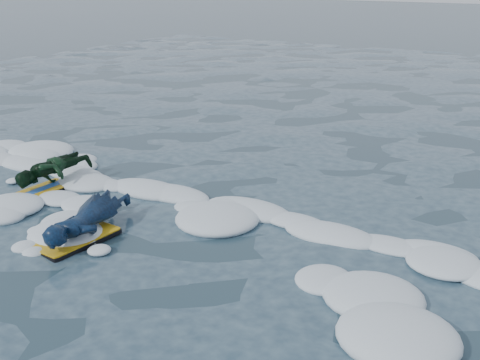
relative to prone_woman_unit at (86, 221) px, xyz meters
name	(u,v)px	position (x,y,z in m)	size (l,w,h in m)	color
ground	(147,248)	(0.90, 0.12, -0.22)	(120.00, 120.00, 0.00)	#162D35
foam_band	(193,220)	(0.90, 1.15, -0.22)	(12.00, 3.10, 0.30)	white
prone_woman_unit	(86,221)	(0.00, 0.00, 0.00)	(0.96, 1.76, 0.44)	black
prone_child_unit	(53,173)	(-1.77, 1.09, 0.03)	(0.79, 1.34, 0.50)	black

